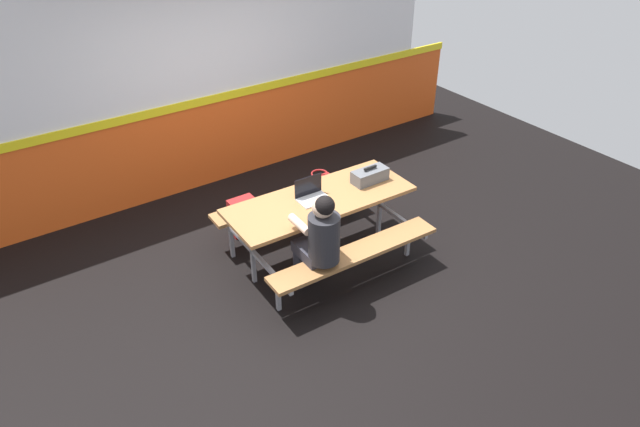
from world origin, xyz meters
TOP-DOWN VIEW (x-y plane):
  - ground_plane at (0.00, 0.00)m, footprint 10.00×10.00m
  - accent_backdrop at (0.00, 2.20)m, footprint 8.00×0.14m
  - picnic_table_main at (0.22, 0.00)m, footprint 2.00×1.60m
  - student_nearer at (-0.16, -0.55)m, footprint 0.37×0.53m
  - laptop_silver at (0.15, 0.04)m, footprint 0.33×0.23m
  - toolbox_grey at (0.86, -0.02)m, footprint 0.40×0.18m
  - backpack_dark at (-0.25, 0.88)m, footprint 0.30×0.22m
  - tote_bag_bright at (0.84, 0.91)m, footprint 0.34×0.21m

SIDE VIEW (x-z plane):
  - ground_plane at x=0.00m, z-range -0.02..0.00m
  - tote_bag_bright at x=0.84m, z-range -0.02..0.41m
  - backpack_dark at x=-0.25m, z-range 0.00..0.44m
  - picnic_table_main at x=0.22m, z-range 0.21..0.95m
  - student_nearer at x=-0.16m, z-range 0.10..1.31m
  - laptop_silver at x=0.15m, z-range 0.67..0.90m
  - toolbox_grey at x=0.86m, z-range 0.72..0.90m
  - accent_backdrop at x=0.00m, z-range -0.05..2.55m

